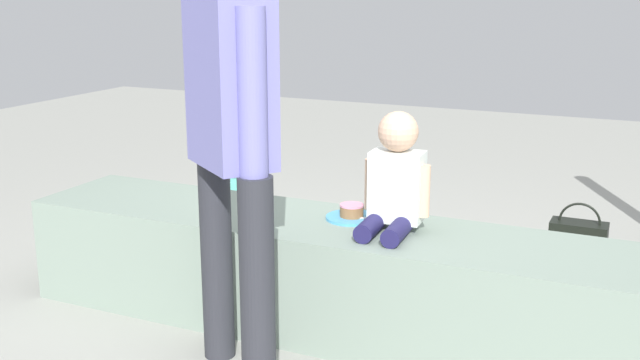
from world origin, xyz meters
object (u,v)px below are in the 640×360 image
Objects in this scene: adult_standing at (231,106)px; cake_box_white at (372,256)px; cake_plate at (352,214)px; gift_bag at (241,201)px; handbag_brown_canvas at (608,299)px; water_bottle_near_gift at (448,277)px; party_cup_red at (316,214)px; handbag_black_leather at (577,245)px; water_bottle_far_side at (288,238)px; child_seated at (395,179)px.

adult_standing is 1.64m from cake_box_white.
gift_bag is (-1.19, 1.09, -0.37)m from cake_plate.
water_bottle_near_gift is at bearing 178.19° from handbag_brown_canvas.
handbag_brown_canvas is at bearing 24.18° from cake_plate.
adult_standing is 14.82× the size of party_cup_red.
handbag_black_leather is at bearing 20.64° from cake_box_white.
handbag_brown_canvas reaches higher than cake_box_white.
cake_plate reaches higher than cake_box_white.
water_bottle_far_side is 1.51m from handbag_black_leather.
cake_plate is at bearing -58.89° from party_cup_red.
handbag_brown_canvas is (0.72, -0.02, 0.02)m from water_bottle_near_gift.
gift_bag is 0.90× the size of cake_box_white.
child_seated is 1.73m from party_cup_red.
gift_bag is 0.82× the size of handbag_black_leather.
party_cup_red is at bearing 126.29° from child_seated.
adult_standing reaches higher than cake_box_white.
party_cup_red is 0.37× the size of handbag_brown_canvas.
adult_standing is 7.62× the size of cake_plate.
cake_box_white is at bearing 168.86° from handbag_brown_canvas.
water_bottle_far_side reaches higher than party_cup_red.
gift_bag is 1.53× the size of water_bottle_near_gift.
water_bottle_far_side is at bearing 134.77° from cake_plate.
cake_plate is 1.50m from party_cup_red.
adult_standing reaches higher than handbag_black_leather.
water_bottle_near_gift is 0.53× the size of handbag_black_leather.
handbag_brown_canvas is at bearing -15.91° from gift_bag.
water_bottle_far_side is (-0.63, 0.63, -0.39)m from cake_plate.
water_bottle_far_side is at bearing -79.18° from party_cup_red.
water_bottle_near_gift is at bearing -9.26° from water_bottle_far_side.
handbag_brown_canvas is at bearing -1.81° from water_bottle_near_gift.
cake_plate reaches higher than handbag_black_leather.
water_bottle_far_side is at bearing -163.47° from handbag_black_leather.
gift_bag is at bearing -162.37° from party_cup_red.
party_cup_red is (-1.04, 0.75, -0.03)m from water_bottle_near_gift.
water_bottle_near_gift is at bearing -131.71° from handbag_black_leather.
cake_plate is 0.68× the size of cake_box_white.
gift_bag is at bearing 179.28° from handbag_black_leather.
gift_bag reaches higher than water_bottle_near_gift.
child_seated is 2.16× the size of cake_plate.
handbag_brown_canvas is (2.21, -0.63, -0.02)m from gift_bag.
water_bottle_far_side is at bearing -172.74° from cake_box_white.
adult_standing is 5.48× the size of handbag_brown_canvas.
cake_box_white is (-0.47, 0.21, -0.04)m from water_bottle_near_gift.
gift_bag reaches higher than party_cup_red.
party_cup_red is 0.79m from cake_box_white.
adult_standing is 2.16m from handbag_black_leather.
cake_plate is at bearing 161.33° from child_seated.
cake_box_white is (-0.38, 0.76, -0.63)m from child_seated.
child_seated is at bearing -118.10° from handbag_black_leather.
handbag_brown_canvas is (1.22, 1.08, -0.92)m from adult_standing.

